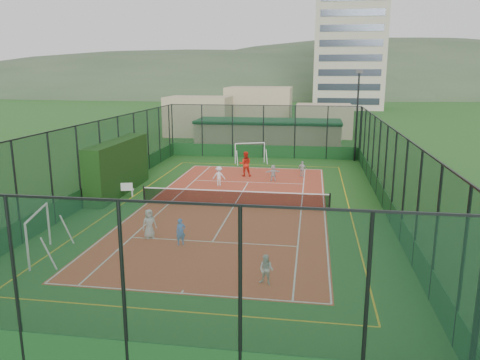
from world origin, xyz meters
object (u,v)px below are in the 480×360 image
object	(u,v)px
floodlight_ne	(357,116)
white_bench	(120,189)
child_near_left	(149,224)
child_near_right	(266,270)
clubhouse	(268,135)
coach	(245,164)
futsal_goal_far	(250,153)
futsal_goal_near	(39,235)
child_far_left	(219,176)
child_far_right	(302,169)
child_far_back	(273,173)
child_near_mid	(181,232)
apartment_tower	(349,40)

from	to	relation	value
floodlight_ne	white_bench	size ratio (longest dim) A/B	4.73
floodlight_ne	child_near_left	bearing A→B (deg)	-117.25
white_bench	child_near_right	world-z (taller)	child_near_right
clubhouse	coach	bearing A→B (deg)	-92.19
futsal_goal_far	coach	distance (m)	5.57
futsal_goal_near	child_near_right	bearing A→B (deg)	-112.19
child_near_left	child_far_left	size ratio (longest dim) A/B	1.03
white_bench	coach	bearing A→B (deg)	30.76
child_far_left	child_far_right	world-z (taller)	child_far_left
child_near_right	child_far_left	xyz separation A→B (m)	(-4.98, 15.62, 0.11)
floodlight_ne	child_far_right	size ratio (longest dim) A/B	6.68
child_far_right	child_far_back	bearing A→B (deg)	59.81
coach	child_far_left	bearing A→B (deg)	58.42
child_far_right	futsal_goal_near	bearing A→B (deg)	78.49
child_far_left	coach	world-z (taller)	coach
clubhouse	child_far_right	bearing A→B (deg)	-73.14
clubhouse	child_far_right	xyz separation A→B (m)	(3.95, -13.02, -0.95)
child_near_left	child_near_mid	size ratio (longest dim) A/B	1.14
child_far_right	clubhouse	bearing A→B (deg)	-53.42
futsal_goal_far	child_near_left	distance (m)	20.45
clubhouse	white_bench	world-z (taller)	clubhouse
futsal_goal_near	child_near_right	size ratio (longest dim) A/B	2.65
futsal_goal_near	child_far_right	size ratio (longest dim) A/B	2.56
floodlight_ne	futsal_goal_far	distance (m)	10.35
clubhouse	child_near_right	xyz separation A→B (m)	(3.03, -32.61, -0.97)
clubhouse	child_near_right	bearing A→B (deg)	-84.69
clubhouse	child_far_left	bearing A→B (deg)	-96.52
apartment_tower	child_near_left	bearing A→B (deg)	-99.76
futsal_goal_near	futsal_goal_far	world-z (taller)	futsal_goal_near
white_bench	child_far_left	bearing A→B (deg)	19.32
child_far_right	child_near_left	bearing A→B (deg)	84.68
child_far_back	coach	size ratio (longest dim) A/B	0.62
futsal_goal_far	child_near_left	xyz separation A→B (m)	(-2.31, -20.32, -0.17)
white_bench	floodlight_ne	bearing A→B (deg)	28.73
futsal_goal_near	child_far_left	size ratio (longest dim) A/B	2.23
futsal_goal_near	futsal_goal_far	size ratio (longest dim) A/B	1.12
futsal_goal_near	child_near_mid	world-z (taller)	futsal_goal_near
white_bench	apartment_tower	bearing A→B (deg)	61.50
futsal_goal_near	child_near_left	xyz separation A→B (m)	(3.99, 3.07, -0.28)
apartment_tower	clubhouse	bearing A→B (deg)	-101.31
futsal_goal_near	child_near_right	xyz separation A→B (m)	(10.22, -1.23, -0.41)
floodlight_ne	coach	xyz separation A→B (m)	(-9.12, -8.14, -3.13)
child_near_right	coach	world-z (taller)	coach
floodlight_ne	child_far_left	xyz separation A→B (m)	(-10.54, -11.59, -3.40)
clubhouse	apartment_tower	bearing A→B (deg)	78.69
apartment_tower	child_near_mid	bearing A→B (deg)	-98.57
child_near_right	child_far_back	bearing A→B (deg)	111.08
white_bench	coach	distance (m)	10.41
child_near_left	child_near_mid	bearing A→B (deg)	-61.79
child_far_left	child_far_back	size ratio (longest dim) A/B	1.16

